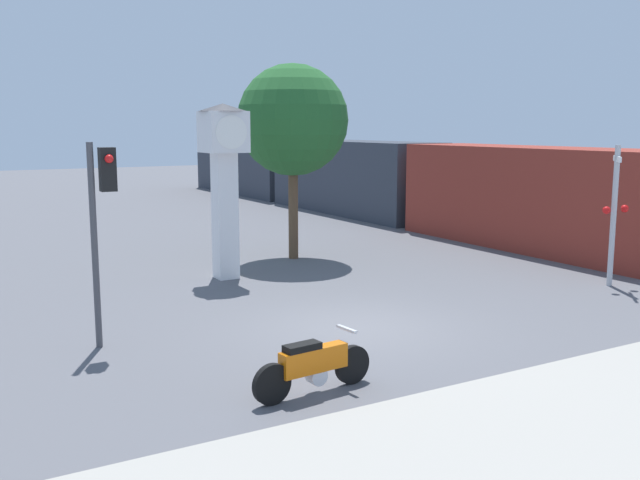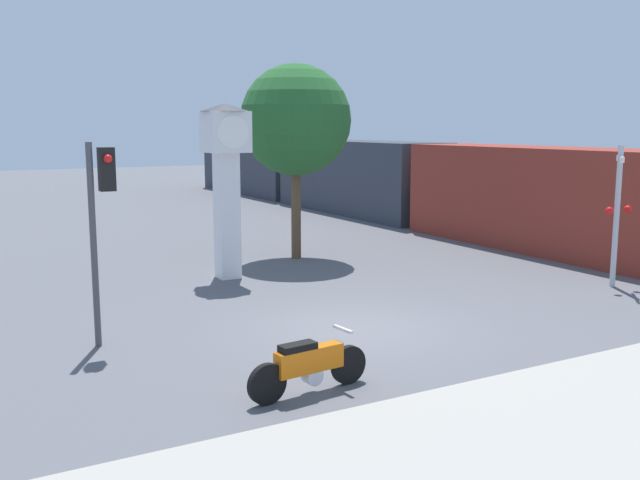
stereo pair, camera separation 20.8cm
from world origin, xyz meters
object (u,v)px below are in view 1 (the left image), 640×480
Objects in this scene: motorcycle at (313,365)px; railroad_crossing_signal at (614,210)px; street_tree at (293,121)px; traffic_light at (101,207)px; freight_train at (352,177)px; clock_tower at (224,163)px.

railroad_crossing_signal is (10.38, 2.74, 1.53)m from motorcycle.
traffic_light is at bearing -139.39° from street_tree.
freight_train is at bearing 48.83° from street_tree.
motorcycle is at bearing -103.88° from clock_tower.
clock_tower is 0.78× the size of street_tree.
street_tree is at bearing -131.17° from freight_train.
railroad_crossing_signal is at bearing -54.87° from street_tree.
traffic_light is 9.67m from street_tree.
freight_train is (13.11, 19.45, 1.25)m from motorcycle.
traffic_light reaches higher than railroad_crossing_signal.
freight_train is 16.93m from railroad_crossing_signal.
traffic_light is at bearing 173.98° from railroad_crossing_signal.
clock_tower is (2.12, 8.58, 2.65)m from motorcycle.
traffic_light is at bearing -133.44° from clock_tower.
clock_tower is at bearing 46.56° from traffic_light.
railroad_crossing_signal is (-2.73, -16.71, 0.28)m from freight_train.
clock_tower is 1.23× the size of traffic_light.
railroad_crossing_signal is 0.61× the size of street_tree.
freight_train is (10.99, 10.87, -1.41)m from clock_tower.
freight_train is 9.45× the size of railroad_crossing_signal.
motorcycle is 0.56× the size of traffic_light.
clock_tower is 6.24m from traffic_light.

